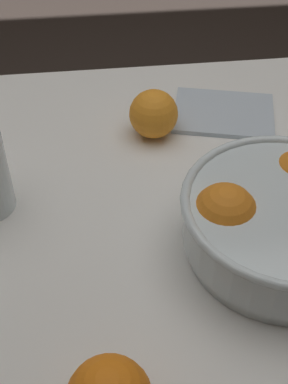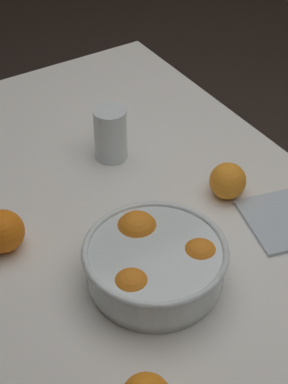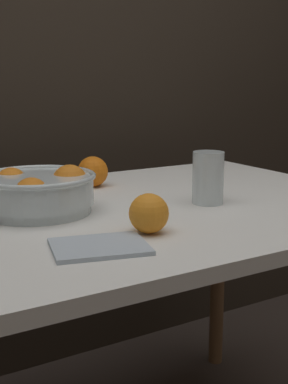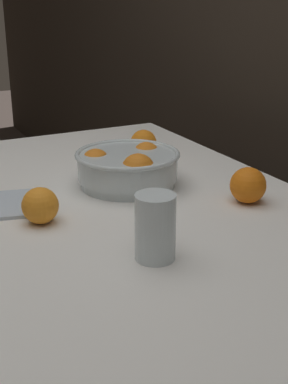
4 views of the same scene
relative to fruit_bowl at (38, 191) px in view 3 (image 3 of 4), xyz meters
The scene contains 6 objects.
dining_table 0.19m from the fruit_bowl, 22.73° to the right, with size 1.42×0.85×0.75m.
fruit_bowl is the anchor object (origin of this frame).
juice_glass 0.40m from the fruit_bowl, 18.26° to the right, with size 0.07×0.07×0.12m.
orange_loose_front 0.29m from the fruit_bowl, 64.01° to the right, with size 0.08×0.08×0.08m, color orange.
orange_loose_aside 0.30m from the fruit_bowl, 40.68° to the left, with size 0.08×0.08×0.08m, color orange.
napkin 0.30m from the fruit_bowl, 89.94° to the right, with size 0.17×0.13×0.01m, color silver.
Camera 3 is at (-0.52, -1.06, 1.05)m, focal length 50.00 mm.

